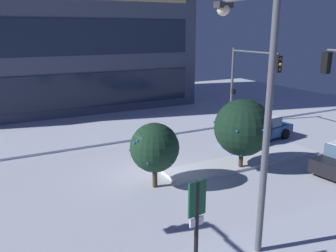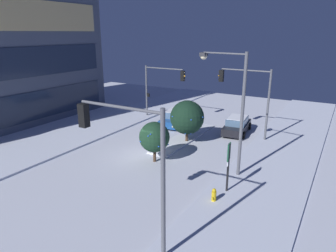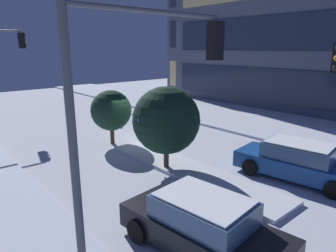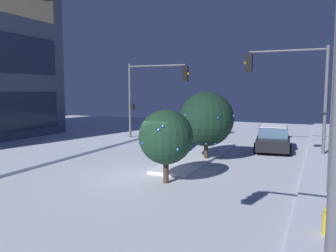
{
  "view_description": "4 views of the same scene",
  "coord_description": "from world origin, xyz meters",
  "px_view_note": "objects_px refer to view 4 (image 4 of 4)",
  "views": [
    {
      "loc": [
        -6.5,
        -13.83,
        6.75
      ],
      "look_at": [
        1.22,
        0.97,
        2.15
      ],
      "focal_mm": 37.49,
      "sensor_mm": 36.0,
      "label": 1
    },
    {
      "loc": [
        -17.13,
        -11.95,
        8.83
      ],
      "look_at": [
        2.07,
        -0.51,
        1.95
      ],
      "focal_mm": 32.6,
      "sensor_mm": 36.0,
      "label": 2
    },
    {
      "loc": [
        13.48,
        -8.82,
        5.05
      ],
      "look_at": [
        2.86,
        0.32,
        1.43
      ],
      "focal_mm": 32.36,
      "sensor_mm": 36.0,
      "label": 3
    },
    {
      "loc": [
        -12.36,
        -6.35,
        3.7
      ],
      "look_at": [
        3.42,
        0.76,
        1.82
      ],
      "focal_mm": 36.45,
      "sensor_mm": 36.0,
      "label": 4
    }
  ],
  "objects_px": {
    "traffic_light_corner_near_left": "(193,31)",
    "decorated_tree_left_of_median": "(206,119)",
    "traffic_light_corner_far_right": "(153,87)",
    "fire_hydrant": "(328,223)",
    "decorated_tree_median": "(166,137)",
    "traffic_light_corner_near_right": "(291,80)",
    "street_lamp_arched": "(309,49)",
    "car_far": "(177,134)",
    "car_near": "(273,139)"
  },
  "relations": [
    {
      "from": "traffic_light_corner_near_left",
      "to": "decorated_tree_left_of_median",
      "type": "bearing_deg",
      "value": -72.91
    },
    {
      "from": "traffic_light_corner_far_right",
      "to": "fire_hydrant",
      "type": "bearing_deg",
      "value": -48.59
    },
    {
      "from": "decorated_tree_median",
      "to": "decorated_tree_left_of_median",
      "type": "height_order",
      "value": "decorated_tree_left_of_median"
    },
    {
      "from": "traffic_light_corner_near_right",
      "to": "traffic_light_corner_near_left",
      "type": "bearing_deg",
      "value": 90.57
    },
    {
      "from": "street_lamp_arched",
      "to": "decorated_tree_left_of_median",
      "type": "distance_m",
      "value": 6.84
    },
    {
      "from": "car_far",
      "to": "decorated_tree_left_of_median",
      "type": "xyz_separation_m",
      "value": [
        -4.06,
        -3.35,
        1.46
      ]
    },
    {
      "from": "traffic_light_corner_far_right",
      "to": "street_lamp_arched",
      "type": "distance_m",
      "value": 13.87
    },
    {
      "from": "traffic_light_corner_near_left",
      "to": "street_lamp_arched",
      "type": "bearing_deg",
      "value": -96.23
    },
    {
      "from": "car_near",
      "to": "decorated_tree_left_of_median",
      "type": "xyz_separation_m",
      "value": [
        -4.64,
        2.74,
        1.46
      ]
    },
    {
      "from": "fire_hydrant",
      "to": "decorated_tree_left_of_median",
      "type": "relative_size",
      "value": 0.24
    },
    {
      "from": "traffic_light_corner_near_right",
      "to": "street_lamp_arched",
      "type": "distance_m",
      "value": 7.61
    },
    {
      "from": "traffic_light_corner_far_right",
      "to": "fire_hydrant",
      "type": "distance_m",
      "value": 17.39
    },
    {
      "from": "car_far",
      "to": "decorated_tree_median",
      "type": "bearing_deg",
      "value": 11.99
    },
    {
      "from": "car_far",
      "to": "street_lamp_arched",
      "type": "xyz_separation_m",
      "value": [
        -7.88,
        -8.22,
        4.37
      ]
    },
    {
      "from": "decorated_tree_left_of_median",
      "to": "traffic_light_corner_near_left",
      "type": "bearing_deg",
      "value": -162.91
    },
    {
      "from": "fire_hydrant",
      "to": "decorated_tree_median",
      "type": "distance_m",
      "value": 6.65
    },
    {
      "from": "traffic_light_corner_near_right",
      "to": "fire_hydrant",
      "type": "height_order",
      "value": "traffic_light_corner_near_right"
    },
    {
      "from": "traffic_light_corner_near_left",
      "to": "street_lamp_arched",
      "type": "xyz_separation_m",
      "value": [
        8.88,
        -0.97,
        0.68
      ]
    },
    {
      "from": "traffic_light_corner_near_left",
      "to": "traffic_light_corner_far_right",
      "type": "relative_size",
      "value": 1.14
    },
    {
      "from": "street_lamp_arched",
      "to": "fire_hydrant",
      "type": "relative_size",
      "value": 9.03
    },
    {
      "from": "car_far",
      "to": "traffic_light_corner_near_right",
      "type": "xyz_separation_m",
      "value": [
        -0.4,
        -7.09,
        3.51
      ]
    },
    {
      "from": "car_far",
      "to": "traffic_light_corner_far_right",
      "type": "height_order",
      "value": "traffic_light_corner_far_right"
    },
    {
      "from": "car_far",
      "to": "fire_hydrant",
      "type": "relative_size",
      "value": 5.76
    },
    {
      "from": "street_lamp_arched",
      "to": "decorated_tree_left_of_median",
      "type": "xyz_separation_m",
      "value": [
        3.82,
        4.87,
        -2.91
      ]
    },
    {
      "from": "decorated_tree_left_of_median",
      "to": "fire_hydrant",
      "type": "bearing_deg",
      "value": -143.77
    },
    {
      "from": "car_near",
      "to": "traffic_light_corner_near_right",
      "type": "relative_size",
      "value": 0.77
    },
    {
      "from": "car_far",
      "to": "traffic_light_corner_far_right",
      "type": "distance_m",
      "value": 4.03
    },
    {
      "from": "car_near",
      "to": "street_lamp_arched",
      "type": "distance_m",
      "value": 9.76
    },
    {
      "from": "car_far",
      "to": "traffic_light_corner_near_left",
      "type": "relative_size",
      "value": 0.79
    },
    {
      "from": "traffic_light_corner_near_right",
      "to": "street_lamp_arched",
      "type": "relative_size",
      "value": 0.77
    },
    {
      "from": "traffic_light_corner_near_right",
      "to": "fire_hydrant",
      "type": "distance_m",
      "value": 12.1
    },
    {
      "from": "decorated_tree_left_of_median",
      "to": "car_far",
      "type": "bearing_deg",
      "value": 39.51
    },
    {
      "from": "car_near",
      "to": "street_lamp_arched",
      "type": "bearing_deg",
      "value": -172.31
    },
    {
      "from": "car_near",
      "to": "decorated_tree_left_of_median",
      "type": "relative_size",
      "value": 1.31
    },
    {
      "from": "fire_hydrant",
      "to": "car_far",
      "type": "bearing_deg",
      "value": 37.4
    },
    {
      "from": "car_near",
      "to": "car_far",
      "type": "height_order",
      "value": "same"
    },
    {
      "from": "car_near",
      "to": "traffic_light_corner_far_right",
      "type": "distance_m",
      "value": 8.97
    },
    {
      "from": "traffic_light_corner_near_left",
      "to": "street_lamp_arched",
      "type": "relative_size",
      "value": 0.81
    },
    {
      "from": "traffic_light_corner_far_right",
      "to": "traffic_light_corner_near_right",
      "type": "bearing_deg",
      "value": -8.82
    },
    {
      "from": "fire_hydrant",
      "to": "decorated_tree_left_of_median",
      "type": "bearing_deg",
      "value": 36.23
    },
    {
      "from": "traffic_light_corner_far_right",
      "to": "decorated_tree_median",
      "type": "relative_size",
      "value": 1.89
    },
    {
      "from": "traffic_light_corner_far_right",
      "to": "fire_hydrant",
      "type": "xyz_separation_m",
      "value": [
        -12.79,
        -11.28,
        -3.42
      ]
    },
    {
      "from": "car_near",
      "to": "car_far",
      "type": "bearing_deg",
      "value": 89.0
    },
    {
      "from": "decorated_tree_left_of_median",
      "to": "traffic_light_corner_far_right",
      "type": "bearing_deg",
      "value": 47.87
    },
    {
      "from": "traffic_light_corner_far_right",
      "to": "traffic_light_corner_near_right",
      "type": "xyz_separation_m",
      "value": [
        -1.46,
        -9.4,
        0.38
      ]
    },
    {
      "from": "decorated_tree_median",
      "to": "car_near",
      "type": "bearing_deg",
      "value": -17.2
    },
    {
      "from": "car_far",
      "to": "decorated_tree_median",
      "type": "height_order",
      "value": "decorated_tree_median"
    },
    {
      "from": "traffic_light_corner_near_left",
      "to": "decorated_tree_left_of_median",
      "type": "relative_size",
      "value": 1.77
    },
    {
      "from": "traffic_light_corner_far_right",
      "to": "street_lamp_arched",
      "type": "xyz_separation_m",
      "value": [
        -8.94,
        -10.53,
        1.24
      ]
    },
    {
      "from": "traffic_light_corner_near_left",
      "to": "traffic_light_corner_near_right",
      "type": "distance_m",
      "value": 16.36
    }
  ]
}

